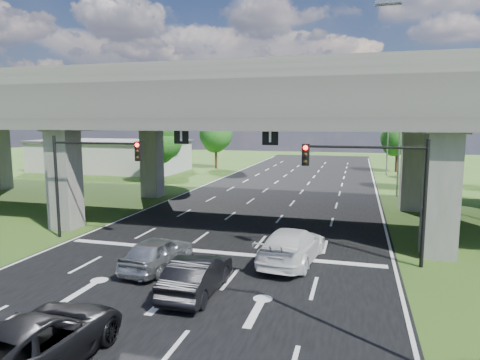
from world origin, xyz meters
The scene contains 18 objects.
ground centered at (0.00, 0.00, 0.00)m, with size 160.00×160.00×0.00m, color #2F4E19.
road centered at (0.00, 10.00, 0.01)m, with size 18.00×120.00×0.03m, color black.
overpass centered at (0.00, 12.00, 7.92)m, with size 80.00×15.00×10.00m.
warehouse centered at (-26.00, 35.00, 2.00)m, with size 20.00×10.00×4.00m, color #9E9E99.
signal_right centered at (7.82, 3.94, 4.19)m, with size 5.76×0.54×6.00m.
signal_left centered at (-7.82, 3.94, 4.19)m, with size 5.76×0.54×6.00m.
streetlight_far centered at (10.10, 24.00, 5.85)m, with size 3.38×0.25×10.00m.
streetlight_beyond centered at (10.10, 40.00, 5.85)m, with size 3.38×0.25×10.00m.
tree_left_near centered at (-13.95, 26.00, 4.82)m, with size 4.50×4.50×7.80m.
tree_left_mid centered at (-16.95, 34.00, 4.17)m, with size 3.91×3.90×6.76m.
tree_left_far centered at (-12.95, 42.00, 5.14)m, with size 4.80×4.80×8.32m.
tree_right_near centered at (13.05, 28.00, 4.50)m, with size 4.20×4.20×7.28m.
tree_right_mid centered at (16.05, 36.00, 4.17)m, with size 3.91×3.90×6.76m.
tree_right_far centered at (12.05, 44.00, 4.82)m, with size 4.50×4.50×7.80m.
car_silver centered at (-1.80, 0.38, 0.79)m, with size 1.80×4.47×1.52m, color #B3B6BC.
car_dark centered at (0.99, -1.80, 0.79)m, with size 1.61×4.61×1.52m, color black.
car_white centered at (4.03, 3.00, 0.86)m, with size 2.32×5.71×1.66m, color silver.
car_trailing centered at (-1.34, -7.87, 0.82)m, with size 2.61×5.65×1.57m, color black.
Camera 1 is at (6.94, -16.96, 6.81)m, focal length 32.00 mm.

